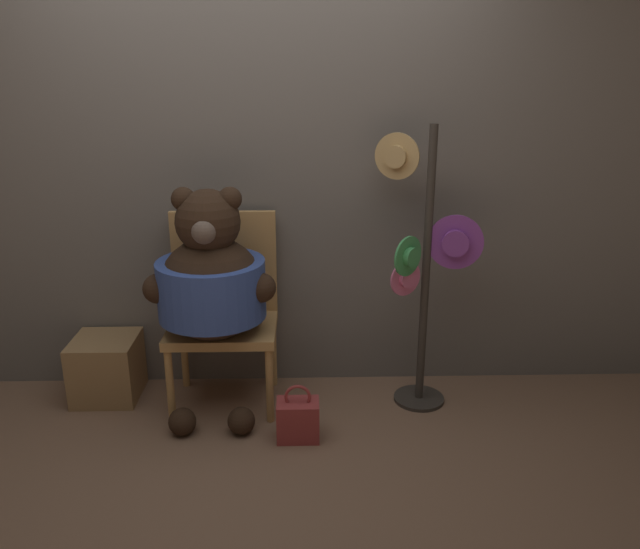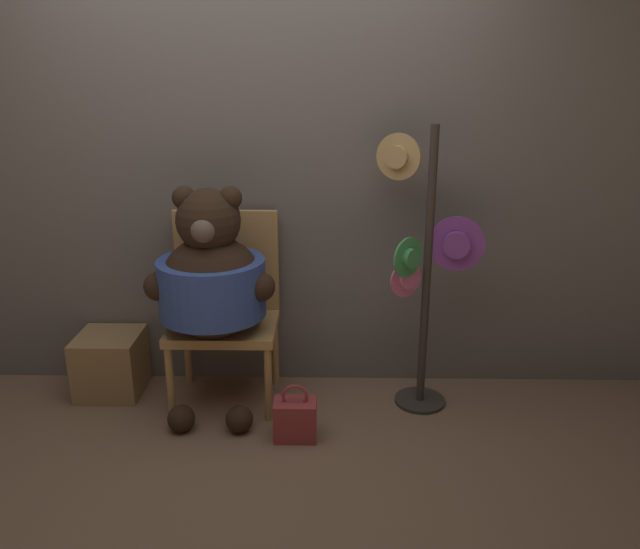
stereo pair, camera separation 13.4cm
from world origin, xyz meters
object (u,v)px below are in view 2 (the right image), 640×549
(chair, at_px, (225,302))
(teddy_bear, at_px, (212,281))
(handbag_on_ground, at_px, (295,419))
(hat_display_rack, at_px, (424,269))

(chair, height_order, teddy_bear, teddy_bear)
(chair, distance_m, handbag_on_ground, 0.76)
(teddy_bear, bearing_deg, handbag_on_ground, -33.45)
(hat_display_rack, relative_size, handbag_on_ground, 5.07)
(handbag_on_ground, bearing_deg, teddy_bear, 146.55)
(hat_display_rack, bearing_deg, handbag_on_ground, -152.09)
(teddy_bear, height_order, handbag_on_ground, teddy_bear)
(chair, relative_size, teddy_bear, 0.85)
(handbag_on_ground, bearing_deg, chair, 131.47)
(chair, height_order, handbag_on_ground, chair)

